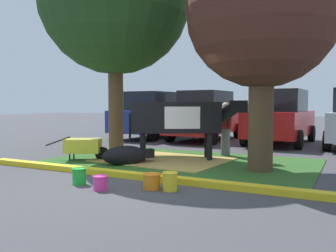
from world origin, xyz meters
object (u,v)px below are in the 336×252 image
object	(u,v)px
hatchback_white	(206,116)
bucket_orange	(152,181)
bucket_green	(79,176)
bucket_pink	(100,182)
wheelbarrow	(84,146)
shade_tree_right	(262,12)
calf_lying	(126,155)
bucket_yellow	(170,181)
sedan_blue	(153,115)
cow_holstein	(180,118)
person_handler	(226,128)
sedan_red	(281,118)

from	to	relation	value
hatchback_white	bucket_orange	bearing A→B (deg)	-74.80
bucket_orange	hatchback_white	size ratio (longest dim) A/B	0.07
bucket_green	bucket_pink	world-z (taller)	bucket_green
wheelbarrow	bucket_green	size ratio (longest dim) A/B	5.00
hatchback_white	bucket_pink	bearing A→B (deg)	-80.15
shade_tree_right	bucket_orange	size ratio (longest dim) A/B	15.89
calf_lying	bucket_yellow	bearing A→B (deg)	-40.65
calf_lying	hatchback_white	distance (m)	6.69
bucket_pink	bucket_orange	size ratio (longest dim) A/B	0.82
wheelbarrow	sedan_blue	world-z (taller)	sedan_blue
shade_tree_right	bucket_yellow	bearing A→B (deg)	-110.84
bucket_pink	sedan_blue	bearing A→B (deg)	114.37
cow_holstein	bucket_orange	xyz separation A→B (m)	(0.94, -3.12, -0.98)
shade_tree_right	person_handler	bearing A→B (deg)	126.92
bucket_pink	sedan_red	size ratio (longest dim) A/B	0.06
cow_holstein	sedan_blue	world-z (taller)	sedan_blue
shade_tree_right	wheelbarrow	xyz separation A→B (m)	(-4.46, -0.62, -3.08)
wheelbarrow	bucket_green	xyz separation A→B (m)	(1.79, -2.24, -0.23)
calf_lying	bucket_orange	xyz separation A→B (m)	(1.78, -1.86, -0.09)
bucket_yellow	sedan_red	size ratio (longest dim) A/B	0.07
shade_tree_right	bucket_green	xyz separation A→B (m)	(-2.67, -2.86, -3.30)
sedan_blue	sedan_red	size ratio (longest dim) A/B	1.00
sedan_blue	sedan_red	bearing A→B (deg)	0.16
bucket_green	hatchback_white	world-z (taller)	hatchback_white
shade_tree_right	bucket_yellow	world-z (taller)	shade_tree_right
cow_holstein	person_handler	world-z (taller)	cow_holstein
wheelbarrow	bucket_pink	bearing A→B (deg)	-45.01
person_handler	bucket_yellow	size ratio (longest dim) A/B	4.77
bucket_pink	wheelbarrow	bearing A→B (deg)	134.99
cow_holstein	hatchback_white	xyz separation A→B (m)	(-1.37, 5.36, -0.14)
person_handler	bucket_pink	xyz separation A→B (m)	(-0.62, -4.93, -0.68)
hatchback_white	bucket_yellow	bearing A→B (deg)	-72.62
shade_tree_right	bucket_pink	world-z (taller)	shade_tree_right
bucket_pink	bucket_green	bearing A→B (deg)	164.64
cow_holstein	hatchback_white	bearing A→B (deg)	104.29
shade_tree_right	hatchback_white	xyz separation A→B (m)	(-3.60, 5.93, -2.48)
wheelbarrow	person_handler	bearing A→B (deg)	39.64
bucket_yellow	sedan_blue	xyz separation A→B (m)	(-5.13, 8.40, 0.82)
bucket_pink	hatchback_white	xyz separation A→B (m)	(-1.56, 8.96, 0.85)
shade_tree_right	person_handler	distance (m)	3.55
cow_holstein	bucket_green	distance (m)	3.58
shade_tree_right	cow_holstein	xyz separation A→B (m)	(-2.24, 0.56, -2.34)
cow_holstein	bucket_yellow	size ratio (longest dim) A/B	8.98
cow_holstein	bucket_yellow	distance (m)	3.47
hatchback_white	sedan_red	distance (m)	2.99
hatchback_white	sedan_red	xyz separation A→B (m)	(2.99, -0.03, 0.00)
bucket_pink	hatchback_white	world-z (taller)	hatchback_white
hatchback_white	wheelbarrow	bearing A→B (deg)	-97.45
person_handler	bucket_orange	world-z (taller)	person_handler
person_handler	sedan_blue	distance (m)	6.13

